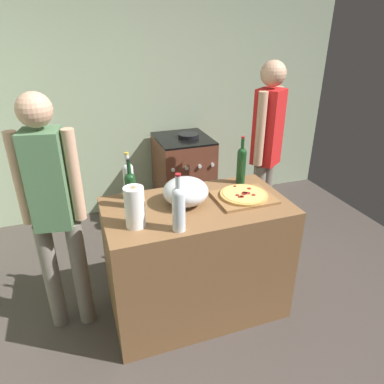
% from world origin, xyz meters
% --- Properties ---
extents(ground_plane, '(4.42, 3.14, 0.02)m').
position_xyz_m(ground_plane, '(0.00, 1.27, -0.01)').
color(ground_plane, '#3F3833').
extents(kitchen_wall_rear, '(4.42, 0.10, 2.60)m').
position_xyz_m(kitchen_wall_rear, '(0.00, 2.59, 1.30)').
color(kitchen_wall_rear, '#99A889').
rests_on(kitchen_wall_rear, ground_plane).
extents(counter, '(1.25, 0.68, 0.89)m').
position_xyz_m(counter, '(-0.11, 0.75, 0.44)').
color(counter, brown).
rests_on(counter, ground_plane).
extents(cutting_board, '(0.40, 0.32, 0.02)m').
position_xyz_m(cutting_board, '(0.22, 0.73, 0.90)').
color(cutting_board, olive).
rests_on(cutting_board, counter).
extents(pizza, '(0.33, 0.33, 0.03)m').
position_xyz_m(pizza, '(0.22, 0.73, 0.92)').
color(pizza, tan).
rests_on(pizza, cutting_board).
extents(mixing_bowl, '(0.31, 0.31, 0.19)m').
position_xyz_m(mixing_bowl, '(-0.18, 0.79, 0.98)').
color(mixing_bowl, '#B2B2B7').
rests_on(mixing_bowl, counter).
extents(paper_towel_roll, '(0.12, 0.12, 0.26)m').
position_xyz_m(paper_towel_roll, '(-0.55, 0.62, 1.02)').
color(paper_towel_roll, white).
rests_on(paper_towel_roll, counter).
extents(wine_bottle_dark, '(0.07, 0.07, 0.33)m').
position_xyz_m(wine_bottle_dark, '(-0.52, 1.01, 1.03)').
color(wine_bottle_dark, silver).
rests_on(wine_bottle_dark, counter).
extents(wine_bottle_clear, '(0.08, 0.08, 0.36)m').
position_xyz_m(wine_bottle_clear, '(-0.32, 0.49, 1.05)').
color(wine_bottle_clear, silver).
rests_on(wine_bottle_clear, counter).
extents(wine_bottle_amber, '(0.07, 0.07, 0.36)m').
position_xyz_m(wine_bottle_amber, '(0.32, 0.98, 1.04)').
color(wine_bottle_amber, '#143819').
rests_on(wine_bottle_amber, counter).
extents(wine_bottle_green, '(0.07, 0.07, 0.33)m').
position_xyz_m(wine_bottle_green, '(-0.53, 0.87, 1.02)').
color(wine_bottle_green, '#143819').
rests_on(wine_bottle_green, counter).
extents(stove, '(0.56, 0.64, 0.95)m').
position_xyz_m(stove, '(0.26, 2.19, 0.46)').
color(stove, brown).
rests_on(stove, ground_plane).
extents(person_in_stripes, '(0.38, 0.24, 1.66)m').
position_xyz_m(person_in_stripes, '(-1.01, 0.91, 0.96)').
color(person_in_stripes, slate).
rests_on(person_in_stripes, ground_plane).
extents(person_in_red, '(0.32, 0.28, 1.73)m').
position_xyz_m(person_in_red, '(0.75, 1.35, 1.00)').
color(person_in_red, slate).
rests_on(person_in_red, ground_plane).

